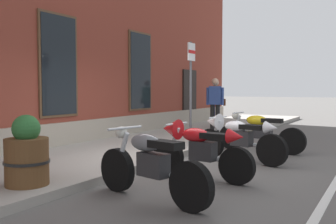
# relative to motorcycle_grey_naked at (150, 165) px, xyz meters

# --- Properties ---
(ground_plane) EXTENTS (140.00, 140.00, 0.00)m
(ground_plane) POSITION_rel_motorcycle_grey_naked_xyz_m (2.34, 1.12, -0.49)
(ground_plane) COLOR #565451
(sidewalk) EXTENTS (26.90, 3.07, 0.14)m
(sidewalk) POSITION_rel_motorcycle_grey_naked_xyz_m (2.34, 2.66, -0.42)
(sidewalk) COLOR gray
(sidewalk) RESTS_ON ground_plane
(lane_stripe) EXTENTS (26.90, 0.12, 0.01)m
(lane_stripe) POSITION_rel_motorcycle_grey_naked_xyz_m (2.34, -2.08, -0.48)
(lane_stripe) COLOR silver
(lane_stripe) RESTS_ON ground_plane
(motorcycle_grey_naked) EXTENTS (0.70, 2.04, 0.98)m
(motorcycle_grey_naked) POSITION_rel_motorcycle_grey_naked_xyz_m (0.00, 0.00, 0.00)
(motorcycle_grey_naked) COLOR black
(motorcycle_grey_naked) RESTS_ON ground_plane
(motorcycle_red_sport) EXTENTS (0.62, 1.97, 0.99)m
(motorcycle_red_sport) POSITION_rel_motorcycle_grey_naked_xyz_m (1.49, 0.02, 0.06)
(motorcycle_red_sport) COLOR black
(motorcycle_red_sport) RESTS_ON ground_plane
(motorcycle_white_sport) EXTENTS (0.75, 2.10, 0.99)m
(motorcycle_white_sport) POSITION_rel_motorcycle_grey_naked_xyz_m (3.27, -0.04, 0.06)
(motorcycle_white_sport) COLOR black
(motorcycle_white_sport) RESTS_ON ground_plane
(motorcycle_yellow_naked) EXTENTS (0.62, 2.15, 0.96)m
(motorcycle_yellow_naked) POSITION_rel_motorcycle_grey_naked_xyz_m (4.69, -0.11, -0.01)
(motorcycle_yellow_naked) COLOR black
(motorcycle_yellow_naked) RESTS_ON ground_plane
(pedestrian_blue_top) EXTENTS (0.30, 0.57, 1.76)m
(pedestrian_blue_top) POSITION_rel_motorcycle_grey_naked_xyz_m (7.44, 2.25, 0.65)
(pedestrian_blue_top) COLOR black
(pedestrian_blue_top) RESTS_ON sidewalk
(pedestrian_striped_shirt) EXTENTS (0.32, 0.64, 1.74)m
(pedestrian_striped_shirt) POSITION_rel_motorcycle_grey_naked_xyz_m (8.41, 2.64, 0.63)
(pedestrian_striped_shirt) COLOR #1E1E4C
(pedestrian_striped_shirt) RESTS_ON sidewalk
(parking_sign) EXTENTS (0.36, 0.07, 2.56)m
(parking_sign) POSITION_rel_motorcycle_grey_naked_xyz_m (4.19, 1.51, 1.30)
(parking_sign) COLOR #4C4C51
(parking_sign) RESTS_ON sidewalk
(barrel_planter) EXTENTS (0.65, 0.65, 1.02)m
(barrel_planter) POSITION_rel_motorcycle_grey_naked_xyz_m (-0.65, 1.70, 0.08)
(barrel_planter) COLOR brown
(barrel_planter) RESTS_ON sidewalk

